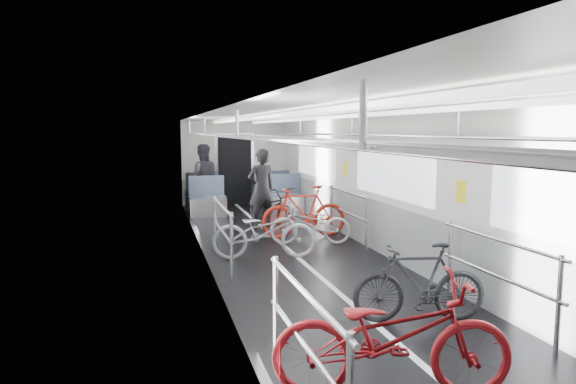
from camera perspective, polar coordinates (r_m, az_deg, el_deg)
name	(u,v)px	position (r m, az deg, el deg)	size (l,w,h in m)	color
car_shell	(278,183)	(9.80, -1.13, 1.01)	(3.02, 14.01, 2.41)	black
bike_left_near	(392,336)	(4.31, 11.46, -15.45)	(0.67, 1.91, 1.00)	maroon
bike_left_far	(264,232)	(8.56, -2.67, -4.41)	(0.60, 1.73, 0.91)	#A2A2A6
bike_right_near	(420,283)	(5.96, 14.41, -9.74)	(0.42, 1.49, 0.90)	black
bike_right_mid	(310,223)	(9.61, 2.51, -3.51)	(0.53, 1.51, 0.79)	silver
bike_right_far	(304,212)	(10.17, 1.80, -2.22)	(0.49, 1.73, 1.04)	red
bike_aisle	(271,207)	(11.16, -1.91, -1.71)	(0.62, 1.76, 0.93)	black
person_standing	(261,189)	(11.16, -2.97, 0.37)	(0.63, 0.41, 1.73)	black
person_seated	(203,178)	(13.73, -9.48, 1.59)	(0.86, 0.67, 1.77)	#322E36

